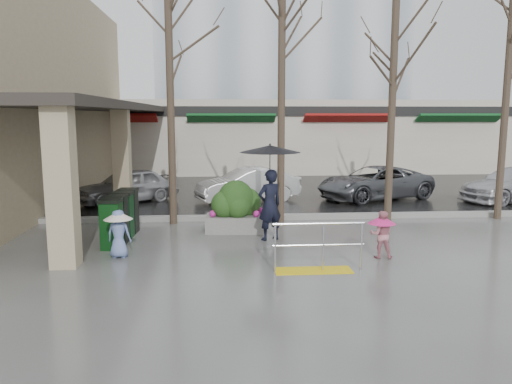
{
  "coord_description": "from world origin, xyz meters",
  "views": [
    {
      "loc": [
        -0.6,
        -11.04,
        3.19
      ],
      "look_at": [
        0.28,
        1.18,
        1.3
      ],
      "focal_mm": 35.0,
      "sensor_mm": 36.0,
      "label": 1
    }
  ],
  "objects": [
    {
      "name": "handrail",
      "position": [
        1.36,
        -1.2,
        0.38
      ],
      "size": [
        1.9,
        0.5,
        1.03
      ],
      "color": "yellow",
      "rests_on": "ground"
    },
    {
      "name": "pillar_back",
      "position": [
        -3.9,
        6.0,
        1.75
      ],
      "size": [
        0.55,
        0.55,
        3.5
      ],
      "primitive_type": "cube",
      "color": "tan",
      "rests_on": "ground"
    },
    {
      "name": "car_b",
      "position": [
        0.44,
        7.32,
        0.63
      ],
      "size": [
        4.05,
        2.54,
        1.26
      ],
      "primitive_type": "imported",
      "rotation": [
        0.0,
        0.0,
        -1.23
      ],
      "color": "silver",
      "rests_on": "ground"
    },
    {
      "name": "tree_east",
      "position": [
        8.0,
        3.6,
        5.38
      ],
      "size": [
        3.2,
        3.2,
        7.2
      ],
      "color": "#382B21",
      "rests_on": "ground"
    },
    {
      "name": "street_asphalt",
      "position": [
        0.0,
        22.0,
        0.01
      ],
      "size": [
        120.0,
        36.0,
        0.01
      ],
      "primitive_type": "cube",
      "color": "black",
      "rests_on": "ground"
    },
    {
      "name": "pillar_front",
      "position": [
        -3.9,
        -0.5,
        1.75
      ],
      "size": [
        0.55,
        0.55,
        3.5
      ],
      "primitive_type": "cube",
      "color": "tan",
      "rests_on": "ground"
    },
    {
      "name": "woman",
      "position": [
        0.66,
        1.46,
        1.56
      ],
      "size": [
        1.56,
        1.56,
        2.49
      ],
      "rotation": [
        0.0,
        0.0,
        3.59
      ],
      "color": "black",
      "rests_on": "ground"
    },
    {
      "name": "curb",
      "position": [
        0.0,
        4.0,
        0.07
      ],
      "size": [
        120.0,
        0.3,
        0.15
      ],
      "primitive_type": "cube",
      "color": "gray",
      "rests_on": "ground"
    },
    {
      "name": "tree_west",
      "position": [
        -2.0,
        3.6,
        5.08
      ],
      "size": [
        3.2,
        3.2,
        6.8
      ],
      "color": "#382B21",
      "rests_on": "ground"
    },
    {
      "name": "storefront_row",
      "position": [
        2.0,
        17.97,
        2.01
      ],
      "size": [
        34.0,
        6.74,
        4.0
      ],
      "color": "beige",
      "rests_on": "ground"
    },
    {
      "name": "news_boxes",
      "position": [
        -3.17,
        1.71,
        0.61
      ],
      "size": [
        0.62,
        2.21,
        1.22
      ],
      "rotation": [
        0.0,
        0.0,
        -0.06
      ],
      "color": "#0C3812",
      "rests_on": "ground"
    },
    {
      "name": "child_blue",
      "position": [
        -2.9,
        0.11,
        0.66
      ],
      "size": [
        0.65,
        0.65,
        1.1
      ],
      "rotation": [
        0.0,
        0.0,
        2.95
      ],
      "color": "#687EBA",
      "rests_on": "ground"
    },
    {
      "name": "tree_mideast",
      "position": [
        4.5,
        3.6,
        4.86
      ],
      "size": [
        3.2,
        3.2,
        6.5
      ],
      "color": "#382B21",
      "rests_on": "ground"
    },
    {
      "name": "tree_midwest",
      "position": [
        1.2,
        3.6,
        5.23
      ],
      "size": [
        3.2,
        3.2,
        7.0
      ],
      "color": "#382B21",
      "rests_on": "ground"
    },
    {
      "name": "planter",
      "position": [
        -0.17,
        2.47,
        0.68
      ],
      "size": [
        1.7,
        0.99,
        1.43
      ],
      "rotation": [
        0.0,
        0.0,
        -0.08
      ],
      "color": "slate",
      "rests_on": "ground"
    },
    {
      "name": "child_pink",
      "position": [
        3.0,
        -0.35,
        0.62
      ],
      "size": [
        0.63,
        0.63,
        1.07
      ],
      "rotation": [
        0.0,
        0.0,
        2.95
      ],
      "color": "#D07F8E",
      "rests_on": "ground"
    },
    {
      "name": "ground",
      "position": [
        0.0,
        0.0,
        0.0
      ],
      "size": [
        120.0,
        120.0,
        0.0
      ],
      "primitive_type": "plane",
      "color": "#51514F",
      "rests_on": "ground"
    },
    {
      "name": "car_a",
      "position": [
        -4.01,
        7.38,
        0.63
      ],
      "size": [
        3.9,
        3.3,
        1.26
      ],
      "primitive_type": "imported",
      "rotation": [
        0.0,
        0.0,
        -0.98
      ],
      "color": "#A0A0A4",
      "rests_on": "ground"
    },
    {
      "name": "car_c",
      "position": [
        5.3,
        7.51,
        0.63
      ],
      "size": [
        4.98,
        3.56,
        1.26
      ],
      "primitive_type": "imported",
      "rotation": [
        0.0,
        0.0,
        -1.21
      ],
      "color": "#55575C",
      "rests_on": "ground"
    },
    {
      "name": "canopy_slab",
      "position": [
        -4.8,
        8.0,
        3.62
      ],
      "size": [
        2.8,
        18.0,
        0.25
      ],
      "primitive_type": "cube",
      "color": "#2D2823",
      "rests_on": "pillar_front"
    }
  ]
}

